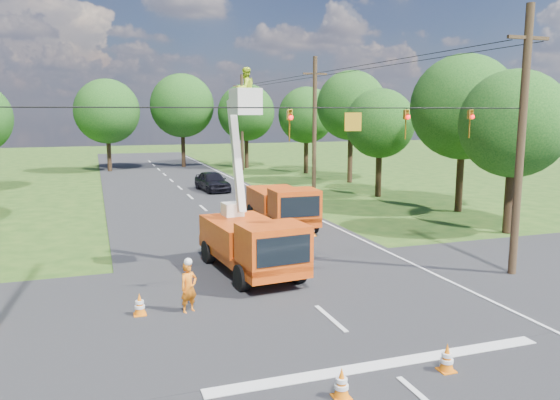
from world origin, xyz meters
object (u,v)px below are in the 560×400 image
object	(u,v)px
ground_worker	(189,288)
tree_far_b	(182,106)
tree_right_a	(514,124)
pole_right_far	(242,122)
traffic_cone_1	(447,358)
traffic_cone_3	(312,230)
pole_right_near	(521,141)
traffic_cone_0	(341,384)
pole_right_mid	(314,127)
tree_far_a	(107,111)
bucket_truck	(251,232)
distant_car	(212,181)
traffic_cone_6	(266,208)
traffic_cone_2	(301,249)
tree_right_c	(380,124)
traffic_cone_4	(140,305)
tree_far_c	(246,113)
tree_right_d	(351,106)
tree_right_e	(306,115)
tree_right_b	(463,107)

from	to	relation	value
ground_worker	tree_far_b	bearing A→B (deg)	56.02
ground_worker	tree_right_a	bearing A→B (deg)	-6.13
pole_right_far	traffic_cone_1	bearing A→B (deg)	-98.95
traffic_cone_3	pole_right_near	world-z (taller)	pole_right_near
traffic_cone_0	traffic_cone_3	xyz separation A→B (m)	(5.28, 14.69, 0.00)
pole_right_mid	tree_far_a	bearing A→B (deg)	120.41
pole_right_mid	ground_worker	bearing A→B (deg)	-121.79
bucket_truck	distant_car	size ratio (longest dim) A/B	1.70
bucket_truck	traffic_cone_6	world-z (taller)	bucket_truck
ground_worker	traffic_cone_2	size ratio (longest dim) A/B	2.26
tree_right_c	traffic_cone_2	bearing A→B (deg)	-129.18
traffic_cone_4	tree_far_c	xyz separation A→B (m)	(14.90, 41.83, 5.70)
traffic_cone_4	tree_right_c	bearing A→B (deg)	45.35
tree_right_d	distant_car	bearing A→B (deg)	-173.41
bucket_truck	distant_car	bearing A→B (deg)	76.31
tree_far_a	tree_far_c	world-z (taller)	tree_far_a
pole_right_mid	pole_right_far	size ratio (longest dim) A/B	1.00
tree_right_a	pole_right_far	bearing A→B (deg)	98.37
bucket_truck	tree_right_e	xyz separation A→B (m)	(14.74, 31.69, 4.17)
tree_right_c	distant_car	bearing A→B (deg)	149.28
traffic_cone_6	tree_far_a	xyz separation A→B (m)	(-8.28, 27.99, 5.83)
traffic_cone_2	traffic_cone_4	bearing A→B (deg)	-146.34
pole_right_mid	tree_right_b	xyz separation A→B (m)	(6.50, -8.00, 1.33)
traffic_cone_0	tree_right_c	world-z (taller)	tree_right_c
ground_worker	tree_right_b	world-z (taller)	tree_right_b
traffic_cone_1	pole_right_near	distance (m)	10.51
tree_far_a	pole_right_far	bearing A→B (deg)	-12.53
ground_worker	pole_right_mid	bearing A→B (deg)	32.96
traffic_cone_3	tree_right_c	distance (m)	15.11
traffic_cone_2	tree_far_b	world-z (taller)	tree_far_b
tree_right_a	tree_right_b	bearing A→B (deg)	75.96
traffic_cone_4	pole_right_far	world-z (taller)	pole_right_far
traffic_cone_1	tree_right_b	size ratio (longest dim) A/B	0.07
distant_car	tree_right_e	distance (m)	15.80
ground_worker	distant_car	world-z (taller)	ground_worker
traffic_cone_3	tree_far_a	size ratio (longest dim) A/B	0.07
tree_right_d	traffic_cone_4	bearing A→B (deg)	-126.97
tree_right_e	tree_right_b	bearing A→B (deg)	-87.01
tree_far_b	ground_worker	bearing A→B (deg)	-98.73
distant_car	tree_right_c	distance (m)	13.59
tree_right_a	bucket_truck	bearing A→B (deg)	-169.44
tree_right_b	tree_right_e	world-z (taller)	tree_right_b
tree_right_d	traffic_cone_3	bearing A→B (deg)	-121.02
traffic_cone_6	pole_right_near	size ratio (longest dim) A/B	0.07
ground_worker	pole_right_near	xyz separation A→B (m)	(12.42, 0.04, 4.30)
traffic_cone_2	tree_right_e	distance (m)	32.88
traffic_cone_6	tree_far_c	xyz separation A→B (m)	(6.22, 26.99, 5.70)
bucket_truck	traffic_cone_1	size ratio (longest dim) A/B	11.01
traffic_cone_3	tree_right_e	world-z (taller)	tree_right_e
tree_far_c	traffic_cone_2	bearing A→B (deg)	-101.85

